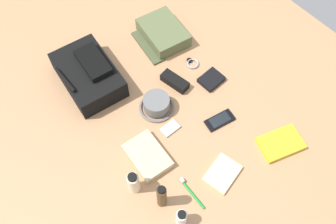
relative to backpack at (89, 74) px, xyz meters
The scene contains 16 objects.
ground_plane 0.43m from the backpack, 156.79° to the right, with size 2.64×2.02×0.02m, color #AB7E55.
backpack is the anchor object (origin of this frame).
toiletry_pouch 0.44m from the backpack, 91.06° to the right, with size 0.28×0.26×0.07m.
bucket_hat 0.36m from the backpack, 154.31° to the right, with size 0.16×0.16×0.07m.
toothpaste_tube 0.80m from the backpack, behind, with size 0.04×0.04×0.11m.
cologne_bottle 0.69m from the backpack, behind, with size 0.04×0.04×0.17m.
lotion_bottle 0.59m from the backpack, 164.72° to the left, with size 0.05×0.05×0.14m.
paperback_novel 0.94m from the backpack, 150.55° to the right, with size 0.17×0.21×0.02m.
cell_phone 0.65m from the backpack, 149.07° to the right, with size 0.08×0.14×0.01m.
media_player 0.47m from the backpack, 163.23° to the right, with size 0.05×0.08×0.01m.
wristwatch 0.51m from the backpack, 117.47° to the right, with size 0.07×0.06×0.01m.
toothbrush 0.73m from the backpack, behind, with size 0.16×0.02×0.02m.
wallet 0.59m from the backpack, 129.20° to the right, with size 0.09×0.11×0.02m, color black.
notepad 0.77m from the backpack, 167.68° to the right, with size 0.11×0.15×0.02m, color beige.
folded_towel 0.50m from the backpack, behind, with size 0.20×0.14×0.04m, color #C6B289.
sunglasses_case 0.41m from the backpack, 131.38° to the right, with size 0.14×0.06×0.04m, color black.
Camera 1 is at (-0.63, 0.52, 1.48)m, focal length 39.15 mm.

